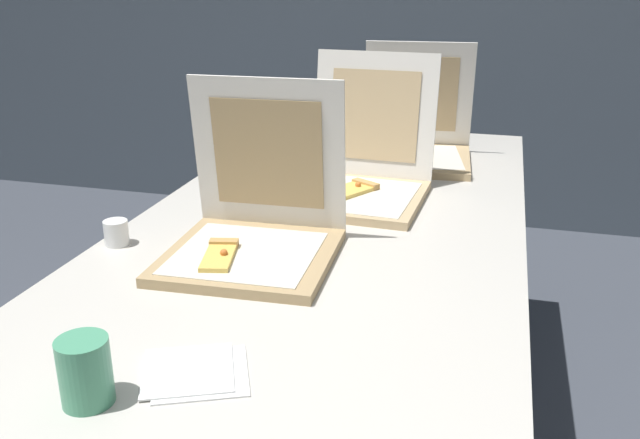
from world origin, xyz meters
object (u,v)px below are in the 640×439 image
object	(u,v)px
cup_white_near_left	(116,233)
cup_printed_front	(85,371)
table	(329,237)
pizza_box_front	(253,232)
cup_white_far	(271,172)
pizza_box_back	(415,144)
napkin_pile	(195,372)
pizza_box_middle	(360,178)

from	to	relation	value
cup_white_near_left	cup_printed_front	size ratio (longest dim) A/B	0.56
cup_white_near_left	table	bearing A→B (deg)	33.34
cup_white_near_left	cup_printed_front	world-z (taller)	cup_printed_front
pizza_box_front	cup_white_far	world-z (taller)	pizza_box_front
pizza_box_front	pizza_box_back	bearing A→B (deg)	72.40
cup_white_far	cup_white_near_left	bearing A→B (deg)	-108.21
pizza_box_front	napkin_pile	xyz separation A→B (m)	(0.07, -0.46, -0.05)
pizza_box_middle	cup_white_far	size ratio (longest dim) A/B	7.35
pizza_box_back	cup_white_near_left	distance (m)	1.06
pizza_box_middle	cup_printed_front	distance (m)	1.05
cup_white_near_left	pizza_box_middle	bearing A→B (deg)	46.20
table	cup_white_near_left	size ratio (longest dim) A/B	36.14
pizza_box_front	cup_printed_front	size ratio (longest dim) A/B	3.63
pizza_box_back	cup_white_near_left	bearing A→B (deg)	-126.47
pizza_box_middle	pizza_box_back	xyz separation A→B (m)	(0.10, 0.41, 0.00)
napkin_pile	cup_white_near_left	bearing A→B (deg)	132.03
pizza_box_middle	napkin_pile	size ratio (longest dim) A/B	2.03
table	cup_printed_front	distance (m)	0.85
table	cup_white_near_left	xyz separation A→B (m)	(-0.43, -0.28, 0.07)
cup_printed_front	napkin_pile	size ratio (longest dim) A/B	0.49
cup_white_far	napkin_pile	world-z (taller)	cup_white_far
cup_printed_front	table	bearing A→B (deg)	79.68
cup_printed_front	pizza_box_front	bearing A→B (deg)	85.37
cup_white_far	napkin_pile	bearing A→B (deg)	-77.83
pizza_box_back	cup_white_far	bearing A→B (deg)	-142.18
pizza_box_front	pizza_box_middle	bearing A→B (deg)	70.57
pizza_box_back	cup_white_near_left	world-z (taller)	pizza_box_back
pizza_box_back	napkin_pile	xyz separation A→B (m)	(-0.16, -1.34, -0.05)
pizza_box_middle	pizza_box_back	world-z (taller)	pizza_box_middle
pizza_box_front	pizza_box_back	world-z (taller)	pizza_box_front
pizza_box_back	cup_printed_front	xyz separation A→B (m)	(-0.28, -1.44, -0.00)
table	cup_printed_front	xyz separation A→B (m)	(-0.15, -0.83, 0.10)
napkin_pile	pizza_box_middle	bearing A→B (deg)	85.78
table	pizza_box_middle	xyz separation A→B (m)	(0.04, 0.20, 0.10)
napkin_pile	table	bearing A→B (deg)	87.44
cup_white_near_left	pizza_box_back	bearing A→B (deg)	58.02
cup_white_far	cup_printed_front	bearing A→B (deg)	-85.05
pizza_box_middle	napkin_pile	bearing A→B (deg)	-91.54
pizza_box_front	cup_white_near_left	world-z (taller)	pizza_box_front
pizza_box_middle	pizza_box_front	bearing A→B (deg)	-104.35
pizza_box_front	cup_printed_front	xyz separation A→B (m)	(-0.05, -0.57, -0.00)
pizza_box_front	cup_white_near_left	xyz separation A→B (m)	(-0.32, -0.03, -0.03)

